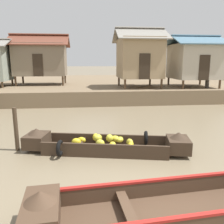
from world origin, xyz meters
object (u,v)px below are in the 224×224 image
object	(u,v)px
stilt_house_mid_right	(139,57)
stilt_house_right	(194,61)
vendor_person	(208,76)
banana_boat	(105,144)
viewer_boat	(173,205)
mooring_post	(16,129)
stilt_house_mid_left	(41,59)

from	to	relation	value
stilt_house_mid_right	stilt_house_right	xyz separation A→B (m)	(4.35, -0.23, -0.24)
stilt_house_right	vendor_person	size ratio (longest dim) A/B	2.41
stilt_house_mid_right	stilt_house_right	world-z (taller)	stilt_house_mid_right
banana_boat	viewer_boat	world-z (taller)	viewer_boat
stilt_house_mid_right	banana_boat	bearing A→B (deg)	-108.16
mooring_post	banana_boat	bearing A→B (deg)	-9.15
vendor_person	mooring_post	world-z (taller)	vendor_person
vendor_person	banana_boat	bearing A→B (deg)	-131.96
viewer_boat	mooring_post	distance (m)	5.78
stilt_house_mid_left	stilt_house_mid_right	world-z (taller)	stilt_house_mid_right
stilt_house_mid_right	vendor_person	distance (m)	5.37
vendor_person	mooring_post	bearing A→B (deg)	-142.00
stilt_house_mid_left	stilt_house_right	distance (m)	12.76
viewer_boat	mooring_post	bearing A→B (deg)	134.49
mooring_post	stilt_house_mid_left	bearing A→B (deg)	96.01
banana_boat	stilt_house_right	world-z (taller)	stilt_house_right
stilt_house_mid_left	mooring_post	world-z (taller)	stilt_house_mid_left
mooring_post	stilt_house_right	bearing A→B (deg)	42.91
viewer_boat	stilt_house_mid_left	xyz separation A→B (m)	(-5.44, 17.48, 2.96)
banana_boat	viewer_boat	bearing A→B (deg)	-74.30
banana_boat	stilt_house_mid_right	distance (m)	11.86
mooring_post	viewer_boat	bearing A→B (deg)	-45.51
banana_boat	viewer_boat	xyz separation A→B (m)	(1.02, -3.62, 0.01)
stilt_house_mid_left	stilt_house_mid_right	bearing A→B (deg)	-20.35
stilt_house_mid_right	mooring_post	distance (m)	12.58
viewer_boat	stilt_house_mid_right	world-z (taller)	stilt_house_mid_right
stilt_house_mid_right	mooring_post	world-z (taller)	stilt_house_mid_right
viewer_boat	vendor_person	xyz separation A→B (m)	(7.57, 13.18, 1.67)
viewer_boat	banana_boat	bearing A→B (deg)	105.70
stilt_house_mid_left	vendor_person	xyz separation A→B (m)	(13.02, -4.30, -1.29)
stilt_house_mid_right	stilt_house_right	size ratio (longest dim) A/B	1.14
stilt_house_mid_right	mooring_post	size ratio (longest dim) A/B	3.02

